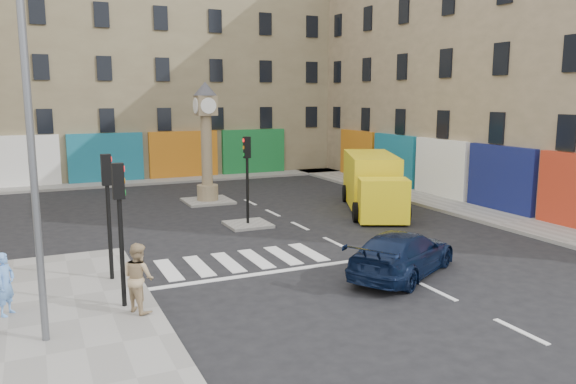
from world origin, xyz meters
TOP-DOWN VIEW (x-y plane):
  - ground at (0.00, 0.00)m, footprint 120.00×120.00m
  - sidewalk_left at (-11.00, -2.00)m, footprint 7.00×16.00m
  - sidewalk_right at (8.70, 10.00)m, footprint 2.60×30.00m
  - sidewalk_far at (-4.00, 22.20)m, footprint 32.00×2.40m
  - island_near at (-2.00, 8.00)m, footprint 1.80×1.80m
  - island_far at (-2.00, 14.00)m, footprint 2.40×2.40m
  - building_right at (15.00, 10.00)m, footprint 10.00×30.00m
  - building_far at (-4.00, 28.00)m, footprint 32.00×10.00m
  - traffic_light_left_near at (-8.30, 0.20)m, footprint 0.28×0.22m
  - traffic_light_left_far at (-8.30, 2.60)m, footprint 0.28×0.22m
  - traffic_light_island at (-2.00, 8.00)m, footprint 0.28×0.22m
  - lamp_post at (-10.20, -1.20)m, footprint 0.50×0.25m
  - clock_pillar at (-2.00, 14.00)m, footprint 1.20×1.20m
  - navy_sedan at (0.01, -0.29)m, footprint 5.10×4.10m
  - yellow_van at (4.80, 8.81)m, footprint 5.02×7.53m
  - pedestrian_blue at (-11.01, 0.78)m, footprint 0.63×0.69m
  - pedestrian_tan at (-8.00, -0.33)m, footprint 0.96×1.05m

SIDE VIEW (x-z plane):
  - ground at x=0.00m, z-range 0.00..0.00m
  - island_near at x=-2.00m, z-range 0.00..0.12m
  - island_far at x=-2.00m, z-range 0.00..0.12m
  - sidewalk_left at x=-11.00m, z-range 0.00..0.15m
  - sidewalk_right at x=8.70m, z-range 0.00..0.15m
  - sidewalk_far at x=-4.00m, z-range 0.00..0.15m
  - navy_sedan at x=0.01m, z-range 0.00..1.39m
  - pedestrian_blue at x=-11.01m, z-range 0.15..1.74m
  - pedestrian_tan at x=-8.00m, z-range 0.15..1.91m
  - yellow_van at x=4.80m, z-range -0.01..2.65m
  - traffic_light_island at x=-2.00m, z-range 0.74..4.44m
  - traffic_light_left_near at x=-8.30m, z-range 0.77..4.47m
  - traffic_light_left_far at x=-8.30m, z-range 0.77..4.47m
  - clock_pillar at x=-2.00m, z-range 0.50..6.60m
  - lamp_post at x=-10.20m, z-range 0.64..8.94m
  - building_right at x=15.00m, z-range 0.00..16.00m
  - building_far at x=-4.00m, z-range 0.00..17.00m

